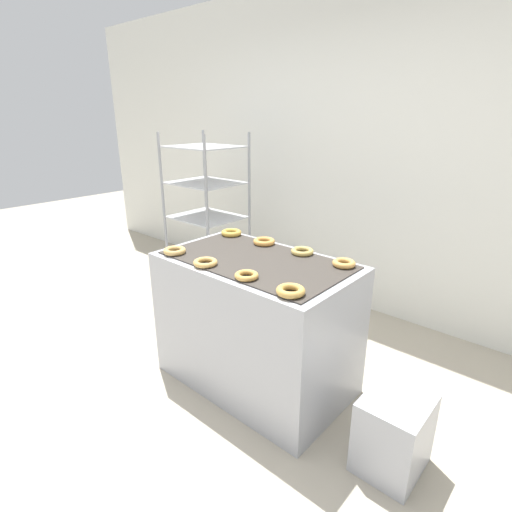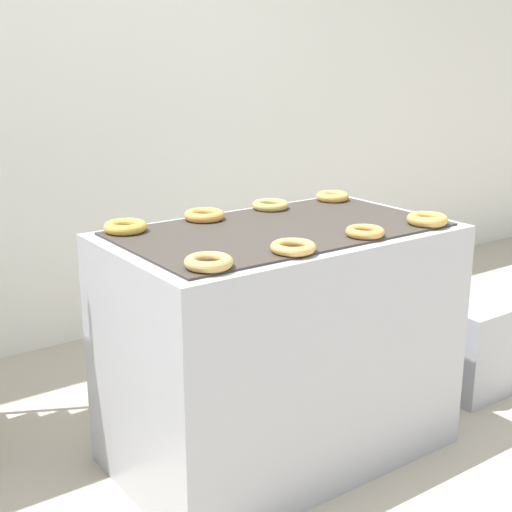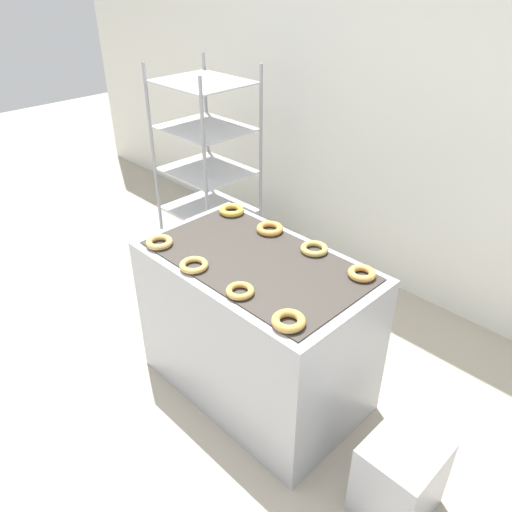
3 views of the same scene
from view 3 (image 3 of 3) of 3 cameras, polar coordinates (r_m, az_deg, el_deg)
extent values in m
plane|color=#B2A893|center=(2.83, -9.46, -20.57)|extent=(14.00, 14.00, 0.00)
cube|color=silver|center=(3.47, 18.83, 16.40)|extent=(8.00, 0.05, 2.80)
cube|color=#A8AAB2|center=(2.78, 0.00, -8.20)|extent=(1.22, 0.73, 0.88)
cube|color=#38332D|center=(2.52, 0.00, -0.46)|extent=(1.12, 0.64, 0.01)
cube|color=#262628|center=(2.32, 0.17, -12.25)|extent=(0.12, 0.07, 0.10)
cylinder|color=gray|center=(3.92, -11.45, 9.54)|extent=(0.02, 0.02, 1.57)
cylinder|color=gray|center=(3.47, -5.68, 7.02)|extent=(0.02, 0.02, 1.57)
cylinder|color=gray|center=(4.21, -5.45, 11.57)|extent=(0.02, 0.02, 1.57)
cylinder|color=gray|center=(3.79, 0.54, 9.39)|extent=(0.02, 0.02, 1.57)
cube|color=#B7BABF|center=(4.11, -5.11, 1.38)|extent=(0.61, 0.53, 0.01)
cube|color=#B7BABF|center=(3.96, -5.33, 5.41)|extent=(0.61, 0.53, 0.01)
cube|color=#B7BABF|center=(3.83, -5.57, 9.74)|extent=(0.61, 0.53, 0.01)
cube|color=#B7BABF|center=(3.72, -5.83, 14.34)|extent=(0.61, 0.53, 0.01)
cube|color=#B7BABF|center=(3.64, -6.11, 19.17)|extent=(0.61, 0.53, 0.01)
cube|color=#A8AAB2|center=(2.52, 16.07, -23.12)|extent=(0.30, 0.35, 0.41)
torus|color=tan|center=(2.68, -10.99, 1.56)|extent=(0.14, 0.14, 0.03)
torus|color=tan|center=(2.46, -7.12, -1.03)|extent=(0.14, 0.14, 0.03)
torus|color=gold|center=(2.27, -1.84, -4.01)|extent=(0.13, 0.13, 0.03)
torus|color=gold|center=(2.09, 3.74, -7.41)|extent=(0.15, 0.15, 0.04)
torus|color=gold|center=(2.97, -2.80, 5.24)|extent=(0.15, 0.15, 0.04)
torus|color=gold|center=(2.77, 1.59, 3.15)|extent=(0.15, 0.15, 0.04)
torus|color=tan|center=(2.60, 6.67, 0.84)|extent=(0.14, 0.14, 0.03)
torus|color=#DC9F4F|center=(2.43, 12.00, -1.95)|extent=(0.14, 0.14, 0.03)
camera|label=1|loc=(0.53, -53.29, -67.74)|focal=28.00mm
camera|label=2|loc=(3.13, -51.19, 6.17)|focal=50.00mm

